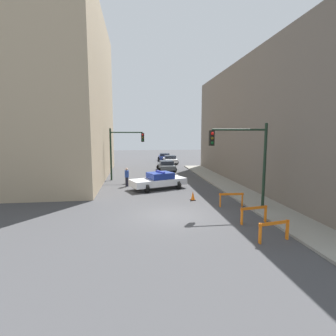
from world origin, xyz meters
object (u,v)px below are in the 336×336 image
barrier_front (274,228)px  traffic_cone (193,196)px  traffic_light_far (122,147)px  parked_car_mid (170,159)px  police_car (159,180)px  parked_car_far (164,157)px  barrier_back (231,197)px  parked_car_near (166,166)px  barrier_mid (254,212)px  traffic_light_near (247,153)px  pedestrian_crossing (127,177)px

barrier_front → traffic_cone: bearing=104.5°
traffic_light_far → parked_car_mid: 15.46m
police_car → parked_car_mid: (3.50, 18.41, -0.05)m
parked_car_far → barrier_front: 34.67m
police_car → parked_car_far: (3.15, 23.05, -0.05)m
parked_car_far → barrier_back: bearing=-85.2°
parked_car_near → barrier_mid: (2.18, -19.87, -0.06)m
barrier_mid → traffic_cone: bearing=112.4°
traffic_light_near → barrier_mid: traffic_light_near is taller
barrier_front → traffic_cone: barrier_front is taller
traffic_light_near → parked_car_mid: bearing=92.9°
parked_car_near → barrier_back: parked_car_near is taller
traffic_light_far → barrier_back: (7.38, -10.88, -2.78)m
traffic_light_far → traffic_cone: (5.29, -8.95, -3.08)m
parked_car_mid → barrier_mid: parked_car_mid is taller
traffic_light_far → police_car: bearing=-55.6°
parked_car_mid → barrier_mid: bearing=-88.3°
traffic_light_far → traffic_cone: size_ratio=7.93×
barrier_mid → traffic_cone: barrier_mid is taller
parked_car_mid → traffic_cone: bearing=-93.3°
traffic_cone → barrier_front: bearing=-75.5°
pedestrian_crossing → barrier_front: size_ratio=1.05×
police_car → traffic_cone: 4.66m
barrier_front → traffic_cone: size_ratio=2.41×
traffic_light_far → traffic_cone: bearing=-59.4°
barrier_mid → parked_car_far: bearing=91.7°
traffic_cone → traffic_light_far: bearing=120.6°
parked_car_far → barrier_front: size_ratio=2.78×
parked_car_far → barrier_front: bearing=-85.7°
parked_car_near → barrier_back: size_ratio=2.69×
barrier_front → barrier_mid: bearing=85.5°
traffic_cone → barrier_mid: bearing=-67.6°
parked_car_near → traffic_cone: (0.07, -14.77, -0.36)m
barrier_front → parked_car_far: bearing=91.3°
parked_car_near → barrier_front: 22.29m
police_car → traffic_cone: police_car is taller
barrier_mid → traffic_light_far: bearing=117.8°
police_car → parked_car_near: (1.95, 10.59, -0.05)m
parked_car_far → pedestrian_crossing: size_ratio=2.64×
barrier_mid → barrier_front: bearing=-94.5°
traffic_light_far → barrier_mid: size_ratio=3.28×
parked_car_far → pedestrian_crossing: (-5.88, -21.65, 0.19)m
pedestrian_crossing → barrier_back: 10.16m
parked_car_mid → traffic_cone: size_ratio=6.57×
police_car → parked_car_mid: size_ratio=1.17×
traffic_light_near → barrier_back: 3.05m
barrier_front → barrier_back: (0.16, 5.51, 0.00)m
traffic_light_near → parked_car_near: bearing=99.2°
traffic_light_near → parked_car_mid: traffic_light_near is taller
parked_car_near → barrier_front: (2.00, -22.20, -0.06)m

